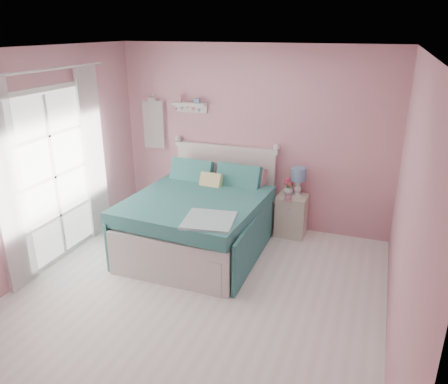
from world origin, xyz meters
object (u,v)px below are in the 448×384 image
Objects in this scene: table_lamp at (298,176)px; teacup at (288,197)px; bed at (201,220)px; vase at (288,189)px; nightstand at (291,215)px.

teacup is at bearing -111.45° from table_lamp.
bed is 1.31m from vase.
vase reaches higher than teacup.
teacup is (1.02, 0.63, 0.22)m from bed.
nightstand is at bearing 40.62° from bed.
bed is 1.22m from teacup.
nightstand is 0.58m from table_lamp.
teacup is (0.04, -0.21, -0.04)m from vase.
table_lamp is at bearing 41.26° from nightstand.
nightstand is 6.13× the size of teacup.
teacup is at bearing 34.98° from bed.
bed reaches higher than vase.
bed is 5.15× the size of table_lamp.
table_lamp is at bearing 68.55° from teacup.
bed is at bearing -148.60° from teacup.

